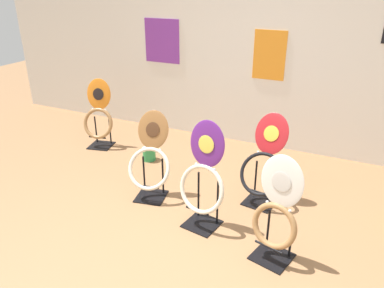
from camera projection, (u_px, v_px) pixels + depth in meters
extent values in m
plane|color=#8E6642|center=(174.00, 262.00, 2.85)|extent=(14.00, 14.00, 0.00)
cube|color=silver|center=(270.00, 41.00, 4.34)|extent=(8.00, 0.06, 2.60)
cube|color=purple|center=(162.00, 41.00, 4.90)|extent=(0.50, 0.01, 0.56)
cube|color=orange|center=(269.00, 55.00, 4.37)|extent=(0.38, 0.01, 0.57)
cube|color=black|center=(151.00, 196.00, 3.69)|extent=(0.33, 0.33, 0.01)
cylinder|color=black|center=(144.00, 174.00, 3.71)|extent=(0.02, 0.02, 0.38)
cylinder|color=black|center=(163.00, 176.00, 3.67)|extent=(0.02, 0.02, 0.38)
cylinder|color=black|center=(148.00, 187.00, 3.56)|extent=(0.22, 0.06, 0.02)
torus|color=beige|center=(149.00, 169.00, 3.54)|extent=(0.45, 0.32, 0.37)
ellipsoid|color=#936033|center=(153.00, 130.00, 3.55)|extent=(0.33, 0.21, 0.35)
ellipsoid|color=#4C2D19|center=(153.00, 130.00, 3.54)|extent=(0.15, 0.08, 0.13)
sphere|color=silver|center=(143.00, 148.00, 3.58)|extent=(0.02, 0.02, 0.02)
sphere|color=silver|center=(160.00, 150.00, 3.54)|extent=(0.02, 0.02, 0.02)
cube|color=black|center=(202.00, 224.00, 3.28)|extent=(0.32, 0.32, 0.01)
cylinder|color=black|center=(198.00, 194.00, 3.31)|extent=(0.02, 0.02, 0.44)
cylinder|color=black|center=(218.00, 201.00, 3.21)|extent=(0.02, 0.02, 0.44)
cylinder|color=black|center=(197.00, 211.00, 3.15)|extent=(0.22, 0.05, 0.02)
torus|color=beige|center=(201.00, 189.00, 3.11)|extent=(0.45, 0.23, 0.42)
ellipsoid|color=#60237F|center=(207.00, 144.00, 3.02)|extent=(0.33, 0.13, 0.40)
ellipsoid|color=#E5CC4C|center=(206.00, 144.00, 3.01)|extent=(0.15, 0.05, 0.15)
sphere|color=silver|center=(196.00, 164.00, 3.13)|extent=(0.02, 0.02, 0.02)
sphere|color=silver|center=(214.00, 170.00, 3.04)|extent=(0.02, 0.02, 0.02)
cube|color=black|center=(101.00, 145.00, 4.80)|extent=(0.33, 0.33, 0.01)
cylinder|color=black|center=(96.00, 129.00, 4.83)|extent=(0.02, 0.02, 0.35)
cylinder|color=black|center=(110.00, 131.00, 4.79)|extent=(0.02, 0.02, 0.35)
cylinder|color=black|center=(97.00, 137.00, 4.68)|extent=(0.22, 0.07, 0.02)
torus|color=#9E7042|center=(98.00, 123.00, 4.66)|extent=(0.42, 0.26, 0.38)
ellipsoid|color=orange|center=(99.00, 94.00, 4.61)|extent=(0.33, 0.17, 0.38)
ellipsoid|color=black|center=(98.00, 94.00, 4.59)|extent=(0.15, 0.07, 0.14)
sphere|color=silver|center=(93.00, 109.00, 4.67)|extent=(0.02, 0.02, 0.02)
sphere|color=silver|center=(105.00, 110.00, 4.63)|extent=(0.02, 0.02, 0.02)
cube|color=black|center=(272.00, 257.00, 2.90)|extent=(0.34, 0.34, 0.01)
cylinder|color=black|center=(268.00, 227.00, 2.95)|extent=(0.02, 0.02, 0.34)
cylinder|color=black|center=(291.00, 237.00, 2.83)|extent=(0.02, 0.02, 0.34)
cylinder|color=black|center=(268.00, 247.00, 2.78)|extent=(0.22, 0.07, 0.02)
torus|color=#9E7042|center=(274.00, 226.00, 2.76)|extent=(0.38, 0.22, 0.36)
ellipsoid|color=white|center=(282.00, 181.00, 2.65)|extent=(0.33, 0.13, 0.40)
ellipsoid|color=silver|center=(281.00, 182.00, 2.64)|extent=(0.15, 0.05, 0.15)
sphere|color=silver|center=(267.00, 202.00, 2.78)|extent=(0.02, 0.02, 0.02)
sphere|color=silver|center=(290.00, 211.00, 2.67)|extent=(0.02, 0.02, 0.02)
cube|color=black|center=(260.00, 202.00, 3.60)|extent=(0.32, 0.32, 0.01)
cylinder|color=black|center=(256.00, 178.00, 3.64)|extent=(0.02, 0.02, 0.37)
cylinder|color=black|center=(275.00, 184.00, 3.54)|extent=(0.02, 0.02, 0.37)
cylinder|color=black|center=(257.00, 192.00, 3.48)|extent=(0.22, 0.05, 0.02)
torus|color=black|center=(261.00, 174.00, 3.45)|extent=(0.45, 0.30, 0.37)
ellipsoid|color=#AD1E23|center=(272.00, 134.00, 3.44)|extent=(0.34, 0.21, 0.37)
ellipsoid|color=yellow|center=(271.00, 134.00, 3.43)|extent=(0.15, 0.08, 0.14)
sphere|color=silver|center=(258.00, 152.00, 3.51)|extent=(0.02, 0.02, 0.02)
sphere|color=silver|center=(276.00, 156.00, 3.42)|extent=(0.02, 0.02, 0.02)
cylinder|color=#2D8E4C|center=(149.00, 154.00, 4.41)|extent=(0.15, 0.15, 0.16)
torus|color=silver|center=(149.00, 148.00, 4.38)|extent=(0.16, 0.16, 0.01)
cylinder|color=#B2B2B7|center=(149.00, 147.00, 4.38)|extent=(0.13, 0.13, 0.00)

